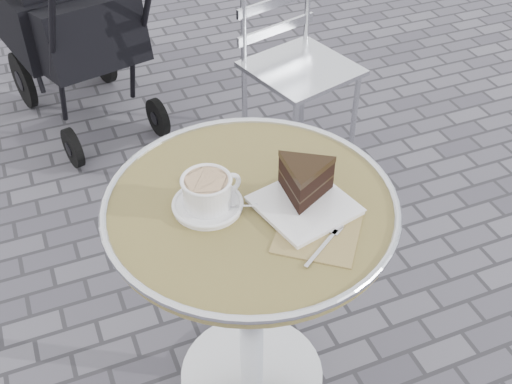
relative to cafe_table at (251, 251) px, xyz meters
name	(u,v)px	position (x,y,z in m)	size (l,w,h in m)	color
ground	(252,377)	(0.00, 0.00, -0.57)	(80.00, 80.00, 0.00)	#5B5A63
cafe_table	(251,251)	(0.00, 0.00, 0.00)	(0.72, 0.72, 0.74)	silver
cappuccino_set	(208,195)	(-0.10, 0.02, 0.20)	(0.19, 0.16, 0.08)	white
cake_plate_set	(305,186)	(0.12, -0.05, 0.21)	(0.26, 0.34, 0.11)	#957B51
bistro_chair	(288,40)	(0.59, 1.07, -0.03)	(0.48, 0.48, 0.86)	silver
baby_stroller	(70,25)	(-0.19, 1.70, -0.11)	(0.64, 1.06, 1.03)	black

